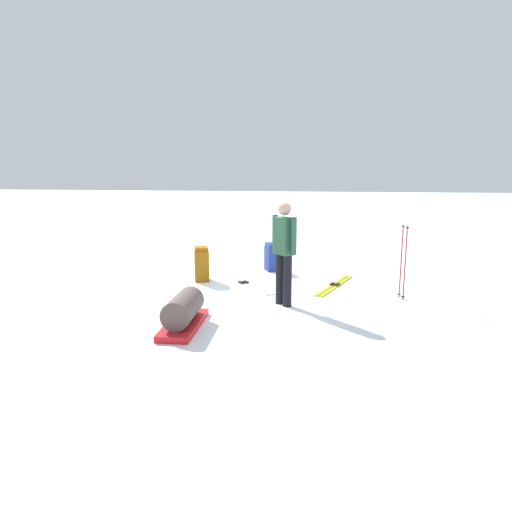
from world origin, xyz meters
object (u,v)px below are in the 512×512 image
at_px(skier_standing, 284,248).
at_px(ski_pair_near, 244,283).
at_px(ski_pair_far, 335,285).
at_px(backpack_large_dark, 271,257).
at_px(backpack_bright, 202,264).
at_px(ski_poles_planted_near, 403,259).
at_px(gear_sled, 183,312).

distance_m(skier_standing, ski_pair_near, 1.82).
distance_m(skier_standing, ski_pair_far, 1.89).
height_order(backpack_large_dark, backpack_bright, backpack_bright).
height_order(ski_poles_planted_near, gear_sled, ski_poles_planted_near).
bearing_deg(ski_poles_planted_near, backpack_large_dark, -127.06).
relative_size(skier_standing, gear_sled, 1.33).
bearing_deg(ski_pair_near, gear_sled, -8.59).
distance_m(ski_pair_far, gear_sled, 3.46).
bearing_deg(skier_standing, gear_sled, -44.51).
bearing_deg(gear_sled, ski_pair_far, 141.46).
bearing_deg(backpack_bright, gear_sled, 10.08).
distance_m(skier_standing, gear_sled, 1.98).
xyz_separation_m(skier_standing, backpack_large_dark, (-2.54, -0.50, -0.65)).
xyz_separation_m(backpack_large_dark, ski_poles_planted_near, (1.88, 2.48, 0.41)).
bearing_deg(backpack_large_dark, skier_standing, 11.17).
relative_size(ski_pair_far, backpack_large_dark, 2.77).
relative_size(skier_standing, ski_poles_planted_near, 1.33).
height_order(skier_standing, backpack_bright, skier_standing).
relative_size(ski_pair_far, gear_sled, 1.34).
bearing_deg(gear_sled, ski_pair_near, 171.41).
bearing_deg(ski_pair_far, backpack_large_dark, -130.21).
distance_m(backpack_large_dark, gear_sled, 3.94).
relative_size(ski_poles_planted_near, gear_sled, 0.99).
bearing_deg(ski_pair_near, skier_standing, 35.13).
bearing_deg(skier_standing, ski_pair_far, 148.18).
distance_m(backpack_bright, gear_sled, 2.76).
height_order(ski_pair_near, ski_pair_far, same).
relative_size(skier_standing, ski_pair_far, 0.99).
xyz_separation_m(backpack_large_dark, gear_sled, (3.86, -0.79, -0.08)).
xyz_separation_m(ski_pair_near, backpack_bright, (-0.13, -0.87, 0.33)).
relative_size(ski_pair_near, ski_poles_planted_near, 1.26).
relative_size(ski_pair_far, ski_poles_planted_near, 1.34).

